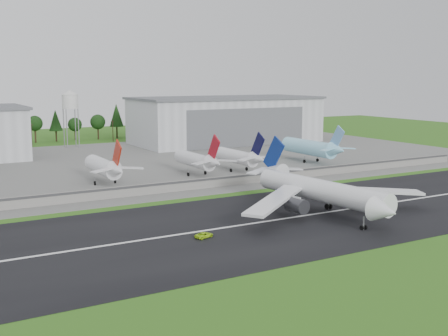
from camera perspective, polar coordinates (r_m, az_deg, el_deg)
ground at (r=134.42m, az=7.51°, el=-6.25°), size 600.00×600.00×0.00m
runway at (r=142.22m, az=5.08°, el=-5.33°), size 320.00×60.00×0.10m
runway_centerline at (r=142.20m, az=5.08°, el=-5.30°), size 220.00×1.00×0.02m
apron at (r=239.14m, az=-10.08°, el=0.49°), size 320.00×150.00×0.10m
blast_fence at (r=179.71m, az=-3.10°, el=-1.67°), size 240.00×0.61×3.50m
hangar_east at (r=309.73m, az=0.21°, el=4.93°), size 102.00×47.00×25.20m
water_tower at (r=297.49m, az=-15.38°, el=6.73°), size 8.40×8.40×29.40m
utility_poles at (r=315.07m, az=-14.99°, el=2.38°), size 230.00×3.00×12.00m
treeline at (r=329.52m, az=-15.66°, el=2.64°), size 320.00×16.00×22.00m
main_airliner at (r=149.63m, az=9.93°, el=-2.80°), size 57.00×59.27×18.17m
ground_vehicle at (r=126.52m, az=-2.03°, el=-6.81°), size 5.01×3.44×1.27m
parked_jet_red_a at (r=190.64m, az=-11.91°, el=0.08°), size 7.36×31.29×16.58m
parked_jet_red_b at (r=203.66m, az=-2.60°, el=0.80°), size 7.36×31.29×16.41m
parked_jet_navy at (r=212.36m, az=1.73°, el=1.14°), size 7.36×31.29×16.37m
parked_jet_skyblue at (r=238.55m, az=9.07°, el=2.05°), size 7.36×37.29×17.02m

